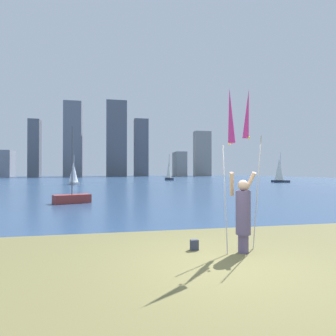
{
  "coord_description": "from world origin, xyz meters",
  "views": [
    {
      "loc": [
        -2.23,
        -5.52,
        1.87
      ],
      "look_at": [
        0.99,
        9.98,
        2.05
      ],
      "focal_mm": 31.07,
      "sensor_mm": 36.0,
      "label": 1
    }
  ],
  "objects_px": {
    "person": "(243,213)",
    "kite_flag_left": "(230,119)",
    "sailboat_1": "(74,173)",
    "bag": "(194,245)",
    "sailboat_3": "(169,171)",
    "kite_flag_right": "(248,117)",
    "sailboat_5": "(72,198)",
    "sailboat_6": "(279,171)"
  },
  "relations": [
    {
      "from": "person",
      "to": "kite_flag_left",
      "type": "distance_m",
      "value": 2.16
    },
    {
      "from": "person",
      "to": "sailboat_1",
      "type": "bearing_deg",
      "value": 84.29
    },
    {
      "from": "bag",
      "to": "sailboat_3",
      "type": "bearing_deg",
      "value": 78.79
    },
    {
      "from": "kite_flag_right",
      "to": "sailboat_1",
      "type": "relative_size",
      "value": 0.96
    },
    {
      "from": "sailboat_1",
      "to": "sailboat_3",
      "type": "relative_size",
      "value": 0.77
    },
    {
      "from": "person",
      "to": "sailboat_5",
      "type": "xyz_separation_m",
      "value": [
        -5.1,
        11.59,
        -0.63
      ]
    },
    {
      "from": "sailboat_1",
      "to": "sailboat_6",
      "type": "height_order",
      "value": "sailboat_6"
    },
    {
      "from": "sailboat_5",
      "to": "sailboat_3",
      "type": "bearing_deg",
      "value": 70.49
    },
    {
      "from": "kite_flag_left",
      "to": "bag",
      "type": "relative_size",
      "value": 15.34
    },
    {
      "from": "kite_flag_left",
      "to": "sailboat_6",
      "type": "height_order",
      "value": "sailboat_6"
    },
    {
      "from": "person",
      "to": "sailboat_6",
      "type": "relative_size",
      "value": 0.37
    },
    {
      "from": "kite_flag_left",
      "to": "sailboat_1",
      "type": "distance_m",
      "value": 36.96
    },
    {
      "from": "person",
      "to": "sailboat_1",
      "type": "height_order",
      "value": "sailboat_1"
    },
    {
      "from": "sailboat_6",
      "to": "bag",
      "type": "bearing_deg",
      "value": -125.14
    },
    {
      "from": "kite_flag_left",
      "to": "bag",
      "type": "bearing_deg",
      "value": 133.97
    },
    {
      "from": "kite_flag_left",
      "to": "sailboat_6",
      "type": "xyz_separation_m",
      "value": [
        25.28,
        37.47,
        -1.07
      ]
    },
    {
      "from": "sailboat_1",
      "to": "sailboat_5",
      "type": "bearing_deg",
      "value": -83.87
    },
    {
      "from": "sailboat_3",
      "to": "sailboat_6",
      "type": "xyz_separation_m",
      "value": [
        15.73,
        -14.54,
        0.09
      ]
    },
    {
      "from": "person",
      "to": "bag",
      "type": "relative_size",
      "value": 7.66
    },
    {
      "from": "sailboat_3",
      "to": "sailboat_6",
      "type": "relative_size",
      "value": 1.07
    },
    {
      "from": "person",
      "to": "sailboat_5",
      "type": "distance_m",
      "value": 12.68
    },
    {
      "from": "sailboat_5",
      "to": "sailboat_6",
      "type": "distance_m",
      "value": 39.5
    },
    {
      "from": "person",
      "to": "sailboat_6",
      "type": "bearing_deg",
      "value": 38.44
    },
    {
      "from": "kite_flag_left",
      "to": "sailboat_6",
      "type": "relative_size",
      "value": 0.75
    },
    {
      "from": "person",
      "to": "sailboat_6",
      "type": "xyz_separation_m",
      "value": [
        24.88,
        37.26,
        1.04
      ]
    },
    {
      "from": "kite_flag_left",
      "to": "sailboat_3",
      "type": "height_order",
      "value": "sailboat_3"
    },
    {
      "from": "bag",
      "to": "sailboat_6",
      "type": "distance_m",
      "value": 45.05
    },
    {
      "from": "sailboat_3",
      "to": "person",
      "type": "bearing_deg",
      "value": -100.01
    },
    {
      "from": "kite_flag_right",
      "to": "sailboat_3",
      "type": "bearing_deg",
      "value": 80.32
    },
    {
      "from": "kite_flag_right",
      "to": "bag",
      "type": "height_order",
      "value": "kite_flag_right"
    },
    {
      "from": "sailboat_1",
      "to": "bag",
      "type": "bearing_deg",
      "value": -79.34
    },
    {
      "from": "person",
      "to": "kite_flag_left",
      "type": "bearing_deg",
      "value": -170.08
    },
    {
      "from": "sailboat_1",
      "to": "sailboat_3",
      "type": "bearing_deg",
      "value": 43.16
    },
    {
      "from": "sailboat_1",
      "to": "sailboat_6",
      "type": "relative_size",
      "value": 0.83
    },
    {
      "from": "kite_flag_right",
      "to": "sailboat_3",
      "type": "height_order",
      "value": "sailboat_3"
    },
    {
      "from": "kite_flag_right",
      "to": "sailboat_6",
      "type": "bearing_deg",
      "value": 56.31
    },
    {
      "from": "person",
      "to": "sailboat_3",
      "type": "bearing_deg",
      "value": 62.16
    },
    {
      "from": "kite_flag_right",
      "to": "sailboat_6",
      "type": "distance_m",
      "value": 44.14
    },
    {
      "from": "bag",
      "to": "sailboat_6",
      "type": "xyz_separation_m",
      "value": [
        25.91,
        36.81,
        1.83
      ]
    },
    {
      "from": "kite_flag_left",
      "to": "bag",
      "type": "height_order",
      "value": "kite_flag_left"
    },
    {
      "from": "bag",
      "to": "sailboat_1",
      "type": "xyz_separation_m",
      "value": [
        -6.69,
        35.54,
        1.43
      ]
    },
    {
      "from": "person",
      "to": "kite_flag_left",
      "type": "relative_size",
      "value": 0.5
    }
  ]
}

